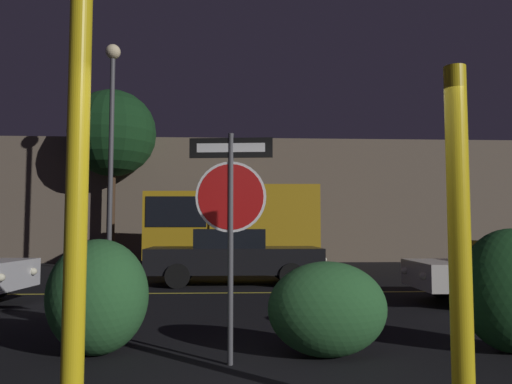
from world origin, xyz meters
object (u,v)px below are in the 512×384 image
object	(u,v)px
delivery_truck	(229,223)
tree_0	(112,134)
hedge_bush_2	(327,309)
street_lamp	(112,117)
yellow_pole_left	(76,219)
passing_car_2	(233,256)
yellow_pole_right	(460,245)
stop_sign	(231,200)
hedge_bush_1	(98,296)

from	to	relation	value
delivery_truck	tree_0	size ratio (longest dim) A/B	0.84
hedge_bush_2	street_lamp	xyz separation A→B (m)	(-5.10, 10.91, 4.58)
delivery_truck	street_lamp	bearing A→B (deg)	99.90
yellow_pole_left	passing_car_2	xyz separation A→B (m)	(1.02, 9.91, -0.80)
delivery_truck	street_lamp	size ratio (longest dim) A/B	0.76
yellow_pole_right	street_lamp	xyz separation A→B (m)	(-5.67, 13.04, 3.78)
stop_sign	hedge_bush_2	size ratio (longest dim) A/B	1.83
hedge_bush_1	yellow_pole_right	bearing A→B (deg)	-36.21
passing_car_2	street_lamp	xyz separation A→B (m)	(-4.06, 3.58, 4.40)
hedge_bush_2	stop_sign	bearing A→B (deg)	-165.94
stop_sign	tree_0	xyz separation A→B (m)	(-4.76, 14.56, 3.42)
yellow_pole_left	delivery_truck	size ratio (longest dim) A/B	0.52
hedge_bush_2	street_lamp	bearing A→B (deg)	115.04
hedge_bush_1	street_lamp	world-z (taller)	street_lamp
passing_car_2	street_lamp	world-z (taller)	street_lamp
yellow_pole_right	hedge_bush_1	world-z (taller)	yellow_pole_right
hedge_bush_1	tree_0	size ratio (longest dim) A/B	0.19
yellow_pole_right	delivery_truck	xyz separation A→B (m)	(-1.74, 13.51, 0.27)
passing_car_2	delivery_truck	world-z (taller)	delivery_truck
street_lamp	delivery_truck	bearing A→B (deg)	6.87
yellow_pole_right	yellow_pole_left	bearing A→B (deg)	-170.17
stop_sign	yellow_pole_left	world-z (taller)	yellow_pole_left
hedge_bush_2	yellow_pole_left	bearing A→B (deg)	-128.51
yellow_pole_left	street_lamp	bearing A→B (deg)	102.70
yellow_pole_right	delivery_truck	distance (m)	13.62
hedge_bush_1	delivery_truck	distance (m)	11.29
stop_sign	street_lamp	world-z (taller)	street_lamp
hedge_bush_1	hedge_bush_2	distance (m)	2.65
yellow_pole_left	yellow_pole_right	distance (m)	2.67
yellow_pole_right	hedge_bush_2	distance (m)	2.34
stop_sign	delivery_truck	size ratio (longest dim) A/B	0.43
stop_sign	street_lamp	bearing A→B (deg)	115.85
passing_car_2	stop_sign	bearing A→B (deg)	-1.06
hedge_bush_1	yellow_pole_left	bearing A→B (deg)	-78.20
stop_sign	tree_0	distance (m)	15.70
tree_0	yellow_pole_right	bearing A→B (deg)	-68.58
delivery_truck	yellow_pole_right	bearing A→B (deg)	-169.63
stop_sign	delivery_truck	distance (m)	11.66
hedge_bush_2	tree_0	size ratio (longest dim) A/B	0.20
yellow_pole_left	street_lamp	xyz separation A→B (m)	(-3.04, 13.49, 3.60)
stop_sign	yellow_pole_right	world-z (taller)	yellow_pole_right
stop_sign	hedge_bush_2	xyz separation A→B (m)	(1.10, 0.28, -1.23)
stop_sign	yellow_pole_right	xyz separation A→B (m)	(1.68, -1.85, -0.43)
stop_sign	passing_car_2	size ratio (longest dim) A/B	0.55
delivery_truck	yellow_pole_left	bearing A→B (deg)	179.39
hedge_bush_2	hedge_bush_1	bearing A→B (deg)	175.11
yellow_pole_left	passing_car_2	size ratio (longest dim) A/B	0.67
yellow_pole_right	passing_car_2	world-z (taller)	yellow_pole_right
yellow_pole_left	hedge_bush_2	world-z (taller)	yellow_pole_left
passing_car_2	delivery_truck	bearing A→B (deg)	-178.78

